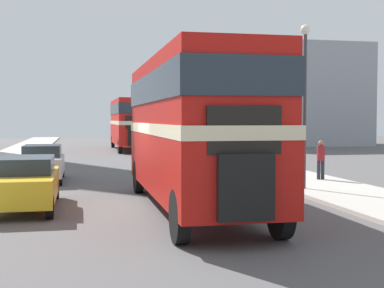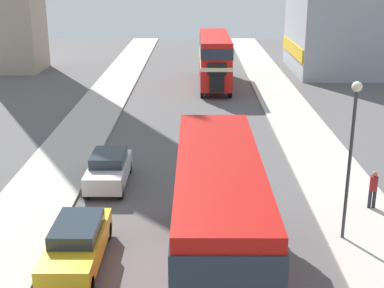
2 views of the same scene
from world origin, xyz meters
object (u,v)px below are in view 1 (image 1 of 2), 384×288
object	(u,v)px
double_decker_bus	(192,121)
pedestrian_walking	(321,157)
bus_distant	(129,120)
car_parked_mid	(42,163)
car_parked_near	(26,182)
street_lamp	(305,82)

from	to	relation	value
double_decker_bus	pedestrian_walking	world-z (taller)	double_decker_bus
pedestrian_walking	bus_distant	bearing A→B (deg)	102.99
car_parked_mid	pedestrian_walking	size ratio (longest dim) A/B	2.50
bus_distant	car_parked_mid	size ratio (longest dim) A/B	2.72
car_parked_near	pedestrian_walking	bearing A→B (deg)	20.70
car_parked_near	pedestrian_walking	world-z (taller)	pedestrian_walking
double_decker_bus	car_parked_mid	bearing A→B (deg)	119.61
car_parked_near	street_lamp	world-z (taller)	street_lamp
double_decker_bus	street_lamp	bearing A→B (deg)	32.07
double_decker_bus	bus_distant	bearing A→B (deg)	88.25
double_decker_bus	car_parked_mid	world-z (taller)	double_decker_bus
car_parked_near	street_lamp	size ratio (longest dim) A/B	0.77
double_decker_bus	car_parked_near	distance (m)	5.18
bus_distant	pedestrian_walking	world-z (taller)	bus_distant
bus_distant	car_parked_near	xyz separation A→B (m)	(-5.61, -28.99, -1.77)
car_parked_near	car_parked_mid	bearing A→B (deg)	90.04
pedestrian_walking	car_parked_mid	bearing A→B (deg)	166.56
car_parked_mid	street_lamp	distance (m)	11.28
bus_distant	pedestrian_walking	xyz separation A→B (m)	(5.70, -24.71, -1.51)
bus_distant	street_lamp	bearing A→B (deg)	-82.00
bus_distant	street_lamp	world-z (taller)	street_lamp
double_decker_bus	street_lamp	world-z (taller)	street_lamp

